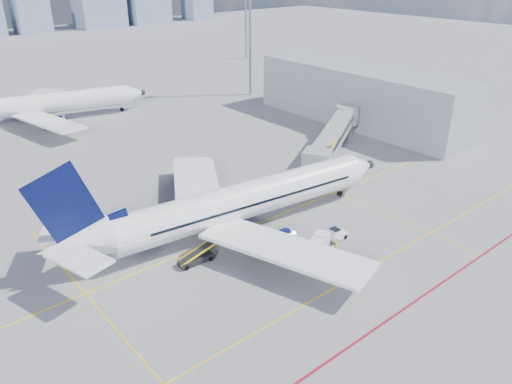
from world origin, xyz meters
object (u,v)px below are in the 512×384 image
at_px(main_aircraft, 233,204).
at_px(cargo_dolly, 319,244).
at_px(second_aircraft, 41,104).
at_px(baggage_tug, 336,234).
at_px(belt_loader, 197,258).
at_px(ramp_worker, 336,247).

xyz_separation_m(main_aircraft, cargo_dolly, (3.96, -9.36, -2.22)).
bearing_deg(second_aircraft, baggage_tug, -68.94).
height_order(main_aircraft, baggage_tug, main_aircraft).
height_order(main_aircraft, second_aircraft, main_aircraft).
bearing_deg(main_aircraft, belt_loader, -151.07).
relative_size(main_aircraft, baggage_tug, 20.02).
bearing_deg(cargo_dolly, baggage_tug, -14.31).
bearing_deg(baggage_tug, main_aircraft, 129.29).
height_order(cargo_dolly, belt_loader, belt_loader).
relative_size(second_aircraft, cargo_dolly, 10.59).
bearing_deg(main_aircraft, cargo_dolly, -60.64).
distance_m(cargo_dolly, ramp_worker, 1.78).
relative_size(baggage_tug, belt_loader, 0.40).
bearing_deg(cargo_dolly, ramp_worker, -80.56).
distance_m(second_aircraft, belt_loader, 58.72).
bearing_deg(belt_loader, baggage_tug, -19.90).
xyz_separation_m(belt_loader, ramp_worker, (11.80, -8.00, 0.32)).
distance_m(second_aircraft, baggage_tug, 65.21).
height_order(main_aircraft, ramp_worker, main_aircraft).
relative_size(main_aircraft, cargo_dolly, 11.57).
distance_m(main_aircraft, ramp_worker, 12.14).
xyz_separation_m(main_aircraft, ramp_worker, (4.91, -10.86, -2.36)).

